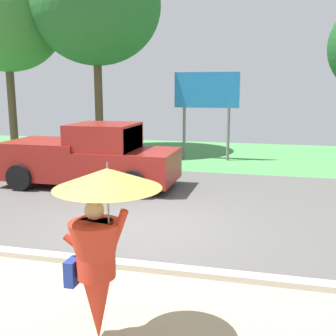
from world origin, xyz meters
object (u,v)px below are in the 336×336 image
Objects in this scene: monk_pedestrian at (100,245)px; tree_right_mid at (6,20)px; roadside_billboard at (207,96)px; pickup_truck at (90,157)px; tree_left_far at (96,5)px.

monk_pedestrian is 0.26× the size of tree_right_mid.
tree_right_mid reaches higher than roadside_billboard.
pickup_truck is 10.11m from tree_right_mid.
pickup_truck is 6.25m from roadside_billboard.
monk_pedestrian is at bearing -60.45° from pickup_truck.
tree_left_far is at bearing 7.48° from tree_right_mid.
tree_left_far reaches higher than roadside_billboard.
monk_pedestrian is 0.24× the size of tree_left_far.
tree_left_far is 1.10× the size of tree_right_mid.
monk_pedestrian is 12.65m from roadside_billboard.
tree_left_far is (-5.81, 13.55, 5.22)m from monk_pedestrian.
roadside_billboard is at bearing -2.88° from tree_right_mid.
monk_pedestrian is at bearing -66.81° from tree_left_far.
pickup_truck is at bearing 126.56° from monk_pedestrian.
pickup_truck is 1.49× the size of roadside_billboard.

